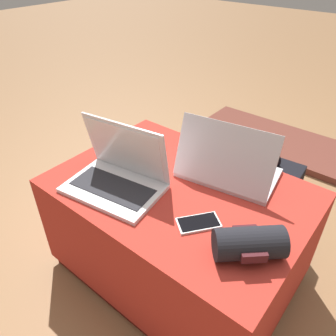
% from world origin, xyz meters
% --- Properties ---
extents(ground_plane, '(14.00, 14.00, 0.00)m').
position_xyz_m(ground_plane, '(0.00, 0.00, 0.00)').
color(ground_plane, olive).
extents(ottoman, '(0.94, 0.67, 0.48)m').
position_xyz_m(ottoman, '(0.00, 0.00, 0.24)').
color(ottoman, maroon).
rests_on(ottoman, ground_plane).
extents(laptop_near, '(0.38, 0.29, 0.24)m').
position_xyz_m(laptop_near, '(-0.18, -0.14, 0.53)').
color(laptop_near, silver).
rests_on(laptop_near, ottoman).
extents(laptop_far, '(0.40, 0.30, 0.24)m').
position_xyz_m(laptop_far, '(0.11, 0.16, 0.53)').
color(laptop_far, silver).
rests_on(laptop_far, ottoman).
extents(cell_phone, '(0.14, 0.15, 0.01)m').
position_xyz_m(cell_phone, '(0.17, -0.12, 0.48)').
color(cell_phone, white).
rests_on(cell_phone, ottoman).
extents(backpack, '(0.29, 0.20, 0.48)m').
position_xyz_m(backpack, '(0.17, 0.46, 0.20)').
color(backpack, black).
rests_on(backpack, ground_plane).
extents(wrist_brace, '(0.21, 0.21, 0.10)m').
position_xyz_m(wrist_brace, '(0.35, -0.13, 0.53)').
color(wrist_brace, black).
rests_on(wrist_brace, ottoman).
extents(fireplace_hearth, '(1.40, 0.50, 0.04)m').
position_xyz_m(fireplace_hearth, '(0.00, 1.35, 0.02)').
color(fireplace_hearth, brown).
rests_on(fireplace_hearth, ground_plane).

